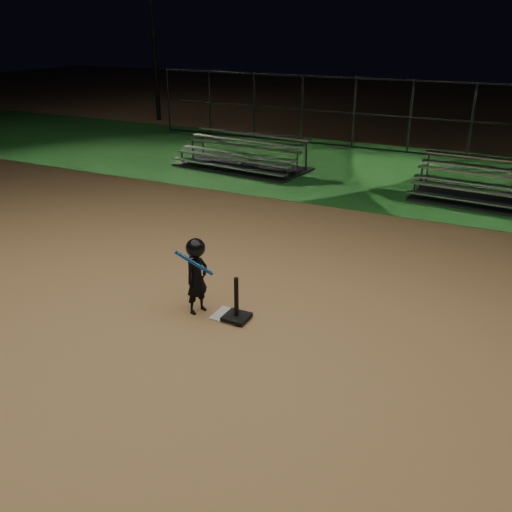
{
  "coord_description": "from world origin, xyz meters",
  "views": [
    {
      "loc": [
        3.78,
        -6.65,
        4.29
      ],
      "look_at": [
        0.0,
        1.0,
        0.65
      ],
      "focal_mm": 38.71,
      "sensor_mm": 36.0,
      "label": 1
    }
  ],
  "objects": [
    {
      "name": "grass_strip",
      "position": [
        0.0,
        10.0,
        0.01
      ],
      "size": [
        60.0,
        8.0,
        0.01
      ],
      "primitive_type": "cube",
      "color": "#1C581D",
      "rests_on": "ground"
    },
    {
      "name": "light_pole_left",
      "position": [
        -12.0,
        14.94,
        4.95
      ],
      "size": [
        0.9,
        0.53,
        8.3
      ],
      "color": "#2D2D30",
      "rests_on": "ground"
    },
    {
      "name": "home_plate",
      "position": [
        0.0,
        0.0,
        0.01
      ],
      "size": [
        0.45,
        0.45,
        0.02
      ],
      "primitive_type": "cube",
      "color": "beige",
      "rests_on": "ground"
    },
    {
      "name": "batting_tee",
      "position": [
        0.18,
        -0.05,
        0.15
      ],
      "size": [
        0.38,
        0.38,
        0.7
      ],
      "color": "black",
      "rests_on": "home_plate"
    },
    {
      "name": "ground",
      "position": [
        0.0,
        0.0,
        0.0
      ],
      "size": [
        80.0,
        80.0,
        0.0
      ],
      "primitive_type": "plane",
      "color": "#A97E4C",
      "rests_on": "ground"
    },
    {
      "name": "child_batter",
      "position": [
        -0.5,
        -0.07,
        0.66
      ],
      "size": [
        0.52,
        0.55,
        1.25
      ],
      "rotation": [
        0.0,
        0.0,
        1.26
      ],
      "color": "black",
      "rests_on": "ground"
    },
    {
      "name": "bleacher_right",
      "position": [
        3.34,
        8.12,
        0.21
      ],
      "size": [
        4.31,
        2.37,
        1.02
      ],
      "rotation": [
        0.0,
        0.0,
        -0.08
      ],
      "color": "#B2B2B7",
      "rests_on": "ground"
    },
    {
      "name": "bleacher_left",
      "position": [
        -4.23,
        8.54,
        0.21
      ],
      "size": [
        4.3,
        2.43,
        1.01
      ],
      "rotation": [
        0.0,
        0.0,
        -0.11
      ],
      "color": "#BBBCC0",
      "rests_on": "ground"
    },
    {
      "name": "backstop_fence",
      "position": [
        0.0,
        13.0,
        1.25
      ],
      "size": [
        20.08,
        0.08,
        2.5
      ],
      "color": "#38383D",
      "rests_on": "ground"
    }
  ]
}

